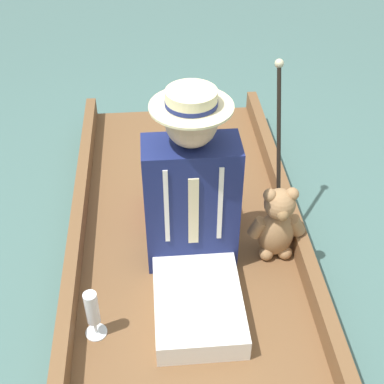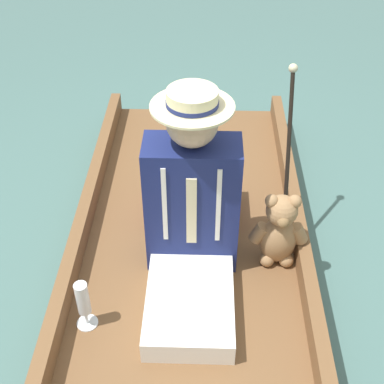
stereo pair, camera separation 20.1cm
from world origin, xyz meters
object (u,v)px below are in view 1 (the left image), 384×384
(seated_person, at_px, (193,214))
(wine_glass, at_px, (92,311))
(teddy_bear, at_px, (277,225))
(walking_cane, at_px, (279,134))

(seated_person, height_order, wine_glass, seated_person)
(teddy_bear, height_order, wine_glass, teddy_bear)
(teddy_bear, bearing_deg, walking_cane, -98.56)
(seated_person, distance_m, walking_cane, 0.62)
(teddy_bear, relative_size, wine_glass, 1.62)
(walking_cane, bearing_deg, wine_glass, 39.96)
(teddy_bear, xyz_separation_m, walking_cane, (-0.05, -0.34, 0.27))
(seated_person, distance_m, wine_glass, 0.58)
(wine_glass, distance_m, walking_cane, 1.19)
(wine_glass, xyz_separation_m, walking_cane, (-0.88, -0.74, 0.31))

